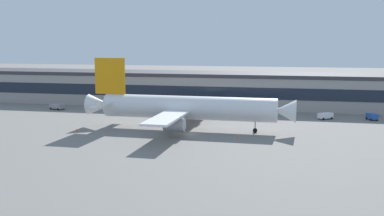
{
  "coord_description": "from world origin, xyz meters",
  "views": [
    {
      "loc": [
        24.2,
        -106.83,
        22.54
      ],
      "look_at": [
        -1.59,
        9.81,
        5.0
      ],
      "focal_mm": 42.94,
      "sensor_mm": 36.0,
      "label": 1
    }
  ],
  "objects_px": {
    "follow_me_car": "(325,116)",
    "traffic_cone_0": "(238,137)",
    "pushback_tractor": "(57,106)",
    "traffic_cone_1": "(77,130)",
    "baggage_tug": "(372,116)",
    "airliner": "(185,108)"
  },
  "relations": [
    {
      "from": "follow_me_car",
      "to": "traffic_cone_0",
      "type": "relative_size",
      "value": 7.28
    },
    {
      "from": "pushback_tractor",
      "to": "traffic_cone_1",
      "type": "distance_m",
      "value": 40.63
    },
    {
      "from": "pushback_tractor",
      "to": "baggage_tug",
      "type": "xyz_separation_m",
      "value": [
        98.68,
        0.69,
        0.04
      ]
    },
    {
      "from": "follow_me_car",
      "to": "pushback_tractor",
      "type": "relative_size",
      "value": 0.87
    },
    {
      "from": "pushback_tractor",
      "to": "baggage_tug",
      "type": "bearing_deg",
      "value": 0.4
    },
    {
      "from": "airliner",
      "to": "pushback_tractor",
      "type": "xyz_separation_m",
      "value": [
        -49.6,
        24.53,
        -4.61
      ]
    },
    {
      "from": "follow_me_car",
      "to": "traffic_cone_1",
      "type": "bearing_deg",
      "value": -152.65
    },
    {
      "from": "follow_me_car",
      "to": "traffic_cone_0",
      "type": "height_order",
      "value": "follow_me_car"
    },
    {
      "from": "airliner",
      "to": "follow_me_car",
      "type": "bearing_deg",
      "value": 33.17
    },
    {
      "from": "pushback_tractor",
      "to": "traffic_cone_0",
      "type": "height_order",
      "value": "pushback_tractor"
    },
    {
      "from": "airliner",
      "to": "baggage_tug",
      "type": "relative_size",
      "value": 13.38
    },
    {
      "from": "follow_me_car",
      "to": "traffic_cone_1",
      "type": "relative_size",
      "value": 6.61
    },
    {
      "from": "follow_me_car",
      "to": "pushback_tractor",
      "type": "bearing_deg",
      "value": 179.35
    },
    {
      "from": "pushback_tractor",
      "to": "traffic_cone_1",
      "type": "height_order",
      "value": "pushback_tractor"
    },
    {
      "from": "baggage_tug",
      "to": "traffic_cone_1",
      "type": "height_order",
      "value": "baggage_tug"
    },
    {
      "from": "baggage_tug",
      "to": "traffic_cone_1",
      "type": "relative_size",
      "value": 5.8
    },
    {
      "from": "airliner",
      "to": "pushback_tractor",
      "type": "relative_size",
      "value": 10.19
    },
    {
      "from": "follow_me_car",
      "to": "traffic_cone_1",
      "type": "xyz_separation_m",
      "value": [
        -62.04,
        -32.09,
        -0.74
      ]
    },
    {
      "from": "airliner",
      "to": "follow_me_car",
      "type": "xyz_separation_m",
      "value": [
        36.05,
        23.56,
        -4.57
      ]
    },
    {
      "from": "follow_me_car",
      "to": "baggage_tug",
      "type": "relative_size",
      "value": 1.14
    },
    {
      "from": "pushback_tractor",
      "to": "traffic_cone_0",
      "type": "relative_size",
      "value": 8.38
    },
    {
      "from": "pushback_tractor",
      "to": "baggage_tug",
      "type": "distance_m",
      "value": 98.68
    }
  ]
}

